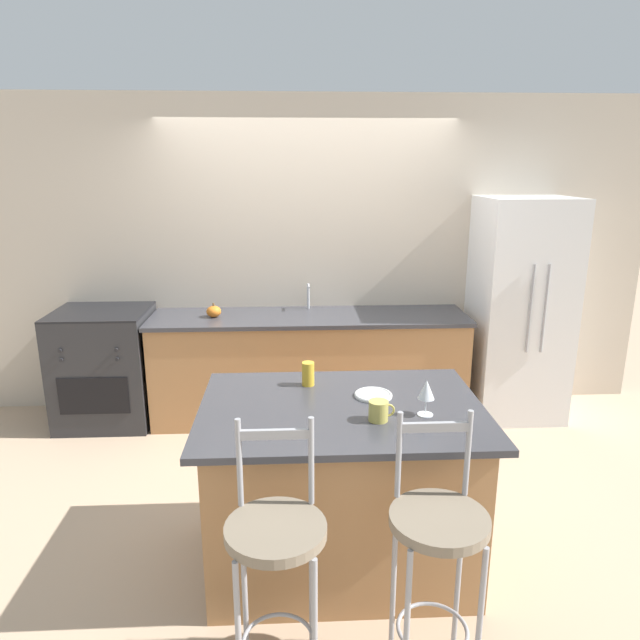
{
  "coord_description": "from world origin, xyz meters",
  "views": [
    {
      "loc": [
        -0.14,
        -4.24,
        2.13
      ],
      "look_at": [
        0.04,
        -0.57,
        1.12
      ],
      "focal_mm": 32.0,
      "sensor_mm": 36.0,
      "label": 1
    }
  ],
  "objects_px": {
    "bar_stool_near": "(276,556)",
    "tumbler_cup": "(308,374)",
    "pumpkin_decoration": "(214,311)",
    "bar_stool_far": "(437,546)",
    "refrigerator": "(519,309)",
    "dinner_plate": "(373,395)",
    "coffee_mug": "(379,411)",
    "wine_glass": "(426,390)",
    "oven_range": "(106,367)"
  },
  "relations": [
    {
      "from": "bar_stool_near",
      "to": "coffee_mug",
      "type": "xyz_separation_m",
      "value": [
        0.49,
        0.61,
        0.33
      ]
    },
    {
      "from": "refrigerator",
      "to": "bar_stool_far",
      "type": "xyz_separation_m",
      "value": [
        -1.36,
        -2.65,
        -0.3
      ]
    },
    {
      "from": "refrigerator",
      "to": "pumpkin_decoration",
      "type": "xyz_separation_m",
      "value": [
        -2.58,
        -0.01,
        0.02
      ]
    },
    {
      "from": "refrigerator",
      "to": "bar_stool_near",
      "type": "height_order",
      "value": "refrigerator"
    },
    {
      "from": "oven_range",
      "to": "refrigerator",
      "type": "bearing_deg",
      "value": -0.05
    },
    {
      "from": "oven_range",
      "to": "coffee_mug",
      "type": "distance_m",
      "value": 2.92
    },
    {
      "from": "dinner_plate",
      "to": "pumpkin_decoration",
      "type": "distance_m",
      "value": 2.07
    },
    {
      "from": "refrigerator",
      "to": "bar_stool_far",
      "type": "height_order",
      "value": "refrigerator"
    },
    {
      "from": "oven_range",
      "to": "bar_stool_far",
      "type": "distance_m",
      "value": 3.42
    },
    {
      "from": "oven_range",
      "to": "pumpkin_decoration",
      "type": "distance_m",
      "value": 1.04
    },
    {
      "from": "tumbler_cup",
      "to": "dinner_plate",
      "type": "bearing_deg",
      "value": -27.52
    },
    {
      "from": "bar_stool_far",
      "to": "pumpkin_decoration",
      "type": "distance_m",
      "value": 2.93
    },
    {
      "from": "refrigerator",
      "to": "pumpkin_decoration",
      "type": "relative_size",
      "value": 15.49
    },
    {
      "from": "refrigerator",
      "to": "coffee_mug",
      "type": "xyz_separation_m",
      "value": [
        -1.51,
        -2.07,
        0.04
      ]
    },
    {
      "from": "bar_stool_near",
      "to": "tumbler_cup",
      "type": "bearing_deg",
      "value": 81.62
    },
    {
      "from": "refrigerator",
      "to": "coffee_mug",
      "type": "bearing_deg",
      "value": -126.18
    },
    {
      "from": "wine_glass",
      "to": "pumpkin_decoration",
      "type": "bearing_deg",
      "value": 122.93
    },
    {
      "from": "coffee_mug",
      "to": "pumpkin_decoration",
      "type": "xyz_separation_m",
      "value": [
        -1.06,
        2.06,
        -0.02
      ]
    },
    {
      "from": "oven_range",
      "to": "dinner_plate",
      "type": "bearing_deg",
      "value": -41.49
    },
    {
      "from": "refrigerator",
      "to": "oven_range",
      "type": "distance_m",
      "value": 3.53
    },
    {
      "from": "oven_range",
      "to": "pumpkin_decoration",
      "type": "height_order",
      "value": "pumpkin_decoration"
    },
    {
      "from": "bar_stool_near",
      "to": "coffee_mug",
      "type": "relative_size",
      "value": 9.0
    },
    {
      "from": "oven_range",
      "to": "wine_glass",
      "type": "relative_size",
      "value": 5.25
    },
    {
      "from": "oven_range",
      "to": "bar_stool_far",
      "type": "xyz_separation_m",
      "value": [
        2.15,
        -2.65,
        0.15
      ]
    },
    {
      "from": "wine_glass",
      "to": "coffee_mug",
      "type": "xyz_separation_m",
      "value": [
        -0.24,
        -0.05,
        -0.08
      ]
    },
    {
      "from": "bar_stool_far",
      "to": "wine_glass",
      "type": "height_order",
      "value": "bar_stool_far"
    },
    {
      "from": "bar_stool_near",
      "to": "pumpkin_decoration",
      "type": "xyz_separation_m",
      "value": [
        -0.57,
        2.67,
        0.32
      ]
    },
    {
      "from": "bar_stool_far",
      "to": "coffee_mug",
      "type": "xyz_separation_m",
      "value": [
        -0.16,
        0.58,
        0.33
      ]
    },
    {
      "from": "oven_range",
      "to": "wine_glass",
      "type": "bearing_deg",
      "value": -42.17
    },
    {
      "from": "oven_range",
      "to": "tumbler_cup",
      "type": "xyz_separation_m",
      "value": [
        1.66,
        -1.6,
        0.51
      ]
    },
    {
      "from": "refrigerator",
      "to": "oven_range",
      "type": "height_order",
      "value": "refrigerator"
    },
    {
      "from": "refrigerator",
      "to": "dinner_plate",
      "type": "height_order",
      "value": "refrigerator"
    },
    {
      "from": "pumpkin_decoration",
      "to": "tumbler_cup",
      "type": "bearing_deg",
      "value": -65.2
    },
    {
      "from": "bar_stool_near",
      "to": "bar_stool_far",
      "type": "distance_m",
      "value": 0.65
    },
    {
      "from": "dinner_plate",
      "to": "coffee_mug",
      "type": "relative_size",
      "value": 1.57
    },
    {
      "from": "bar_stool_near",
      "to": "bar_stool_far",
      "type": "bearing_deg",
      "value": 2.76
    },
    {
      "from": "bar_stool_far",
      "to": "coffee_mug",
      "type": "relative_size",
      "value": 9.0
    },
    {
      "from": "bar_stool_far",
      "to": "wine_glass",
      "type": "distance_m",
      "value": 0.76
    },
    {
      "from": "dinner_plate",
      "to": "coffee_mug",
      "type": "bearing_deg",
      "value": -93.1
    },
    {
      "from": "bar_stool_near",
      "to": "pumpkin_decoration",
      "type": "relative_size",
      "value": 9.64
    },
    {
      "from": "refrigerator",
      "to": "pumpkin_decoration",
      "type": "bearing_deg",
      "value": -179.87
    },
    {
      "from": "pumpkin_decoration",
      "to": "refrigerator",
      "type": "bearing_deg",
      "value": 0.13
    },
    {
      "from": "bar_stool_near",
      "to": "wine_glass",
      "type": "height_order",
      "value": "bar_stool_near"
    },
    {
      "from": "bar_stool_near",
      "to": "pumpkin_decoration",
      "type": "distance_m",
      "value": 2.75
    },
    {
      "from": "oven_range",
      "to": "bar_stool_far",
      "type": "relative_size",
      "value": 0.83
    },
    {
      "from": "bar_stool_near",
      "to": "dinner_plate",
      "type": "height_order",
      "value": "bar_stool_near"
    },
    {
      "from": "oven_range",
      "to": "tumbler_cup",
      "type": "bearing_deg",
      "value": -43.84
    },
    {
      "from": "coffee_mug",
      "to": "tumbler_cup",
      "type": "xyz_separation_m",
      "value": [
        -0.33,
        0.48,
        0.02
      ]
    },
    {
      "from": "oven_range",
      "to": "bar_stool_near",
      "type": "bearing_deg",
      "value": -60.77
    },
    {
      "from": "bar_stool_far",
      "to": "coffee_mug",
      "type": "bearing_deg",
      "value": 105.34
    }
  ]
}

